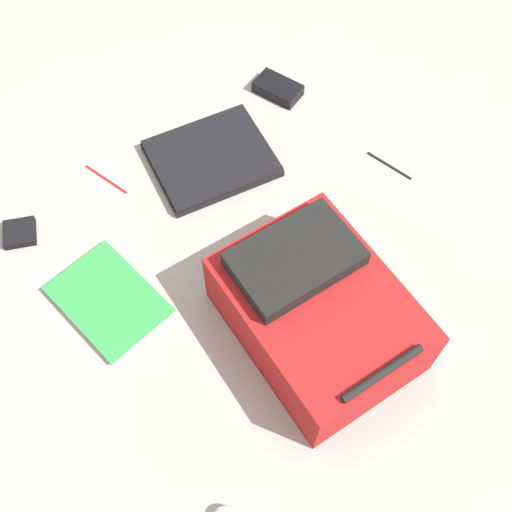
{
  "coord_description": "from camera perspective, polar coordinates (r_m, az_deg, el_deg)",
  "views": [
    {
      "loc": [
        0.42,
        0.58,
        1.32
      ],
      "look_at": [
        -0.04,
        -0.01,
        0.02
      ],
      "focal_mm": 44.44,
      "sensor_mm": 36.0,
      "label": 1
    }
  ],
  "objects": [
    {
      "name": "backpack",
      "position": [
        1.36,
        5.46,
        -4.97
      ],
      "size": [
        0.35,
        0.44,
        0.21
      ],
      "color": "maroon",
      "rests_on": "ground_plane"
    },
    {
      "name": "pen_blue",
      "position": [
        1.69,
        -13.36,
        6.78
      ],
      "size": [
        0.04,
        0.14,
        0.01
      ],
      "primitive_type": "cylinder",
      "rotation": [
        1.57,
        0.0,
        0.26
      ],
      "color": "red",
      "rests_on": "ground_plane"
    },
    {
      "name": "pen_black",
      "position": [
        1.7,
        11.92,
        8.02
      ],
      "size": [
        0.04,
        0.13,
        0.01
      ],
      "primitive_type": "cylinder",
      "rotation": [
        1.57,
        0.0,
        0.22
      ],
      "color": "black",
      "rests_on": "ground_plane"
    },
    {
      "name": "laptop",
      "position": [
        1.67,
        -4.04,
        8.77
      ],
      "size": [
        0.35,
        0.3,
        0.03
      ],
      "color": "black",
      "rests_on": "ground_plane"
    },
    {
      "name": "power_brick",
      "position": [
        1.83,
        1.98,
        14.83
      ],
      "size": [
        0.11,
        0.15,
        0.03
      ],
      "primitive_type": "cube",
      "rotation": [
        0.0,
        0.0,
        0.31
      ],
      "color": "black",
      "rests_on": "ground_plane"
    },
    {
      "name": "ground_plane",
      "position": [
        1.5,
        -1.09,
        -1.4
      ],
      "size": [
        3.44,
        3.44,
        0.0
      ],
      "primitive_type": "plane",
      "color": "gray"
    },
    {
      "name": "book_manual",
      "position": [
        1.49,
        -13.11,
        -3.94
      ],
      "size": [
        0.21,
        0.28,
        0.02
      ],
      "color": "silver",
      "rests_on": "ground_plane"
    },
    {
      "name": "earbud_pouch",
      "position": [
        1.64,
        -20.51,
        1.96
      ],
      "size": [
        0.1,
        0.1,
        0.02
      ],
      "primitive_type": "cube",
      "rotation": [
        0.0,
        0.0,
        1.11
      ],
      "color": "black",
      "rests_on": "ground_plane"
    }
  ]
}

